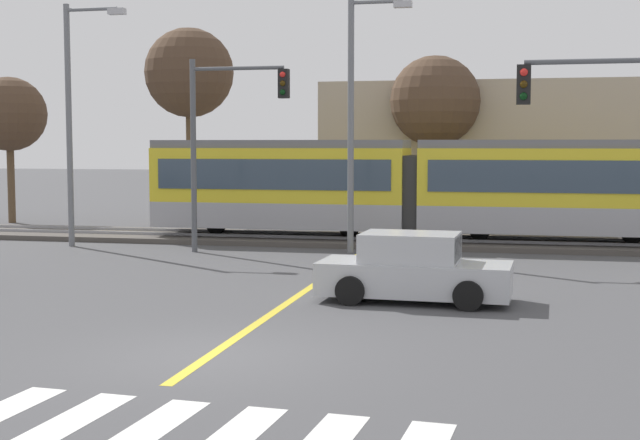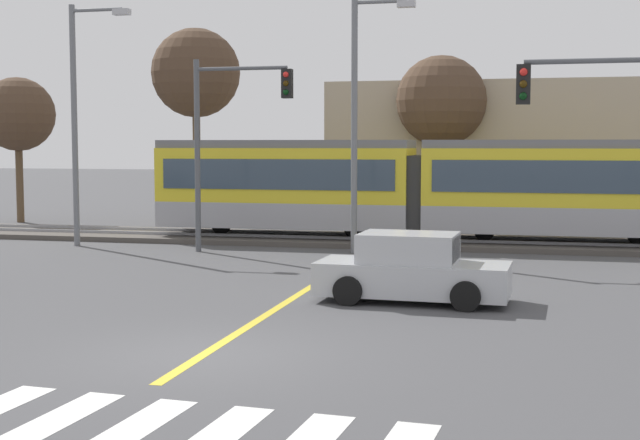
{
  "view_description": "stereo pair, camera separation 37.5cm",
  "coord_description": "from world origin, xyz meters",
  "px_view_note": "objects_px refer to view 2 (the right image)",
  "views": [
    {
      "loc": [
        4.92,
        -13.66,
        3.47
      ],
      "look_at": [
        0.12,
        7.69,
        1.6
      ],
      "focal_mm": 50.0,
      "sensor_mm": 36.0,
      "label": 1
    },
    {
      "loc": [
        5.28,
        -13.58,
        3.47
      ],
      "look_at": [
        0.12,
        7.69,
        1.6
      ],
      "focal_mm": 50.0,
      "sensor_mm": 36.0,
      "label": 2
    }
  ],
  "objects_px": {
    "sedan_crossing": "(412,270)",
    "traffic_light_far_left": "(228,125)",
    "bare_tree_west": "(196,74)",
    "traffic_light_mid_right": "(639,127)",
    "bare_tree_east": "(441,102)",
    "street_lamp_west": "(80,110)",
    "street_lamp_centre": "(360,109)",
    "bare_tree_far_west": "(18,115)",
    "light_rail_tram": "(418,185)"
  },
  "relations": [
    {
      "from": "sedan_crossing",
      "to": "bare_tree_far_west",
      "type": "relative_size",
      "value": 0.67
    },
    {
      "from": "bare_tree_far_west",
      "to": "traffic_light_far_left",
      "type": "bearing_deg",
      "value": -33.15
    },
    {
      "from": "traffic_light_mid_right",
      "to": "bare_tree_east",
      "type": "distance_m",
      "value": 16.12
    },
    {
      "from": "light_rail_tram",
      "to": "traffic_light_far_left",
      "type": "bearing_deg",
      "value": -145.82
    },
    {
      "from": "sedan_crossing",
      "to": "street_lamp_centre",
      "type": "bearing_deg",
      "value": 108.65
    },
    {
      "from": "street_lamp_centre",
      "to": "bare_tree_east",
      "type": "bearing_deg",
      "value": 78.3
    },
    {
      "from": "traffic_light_far_left",
      "to": "street_lamp_centre",
      "type": "xyz_separation_m",
      "value": [
        4.09,
        0.84,
        0.51
      ]
    },
    {
      "from": "street_lamp_centre",
      "to": "bare_tree_far_west",
      "type": "relative_size",
      "value": 1.26
    },
    {
      "from": "street_lamp_centre",
      "to": "bare_tree_far_west",
      "type": "xyz_separation_m",
      "value": [
        -16.82,
        7.47,
        0.17
      ]
    },
    {
      "from": "bare_tree_west",
      "to": "bare_tree_east",
      "type": "distance_m",
      "value": 10.18
    },
    {
      "from": "sedan_crossing",
      "to": "bare_tree_west",
      "type": "xyz_separation_m",
      "value": [
        -11.2,
        15.65,
        5.67
      ]
    },
    {
      "from": "traffic_light_mid_right",
      "to": "bare_tree_far_west",
      "type": "bearing_deg",
      "value": 149.8
    },
    {
      "from": "traffic_light_far_left",
      "to": "bare_tree_west",
      "type": "xyz_separation_m",
      "value": [
        -4.29,
        8.15,
        2.3
      ]
    },
    {
      "from": "bare_tree_east",
      "to": "street_lamp_west",
      "type": "bearing_deg",
      "value": -143.17
    },
    {
      "from": "bare_tree_east",
      "to": "bare_tree_west",
      "type": "bearing_deg",
      "value": -175.07
    },
    {
      "from": "sedan_crossing",
      "to": "bare_tree_east",
      "type": "height_order",
      "value": "bare_tree_east"
    },
    {
      "from": "traffic_light_far_left",
      "to": "bare_tree_far_west",
      "type": "height_order",
      "value": "bare_tree_far_west"
    },
    {
      "from": "sedan_crossing",
      "to": "traffic_light_mid_right",
      "type": "xyz_separation_m",
      "value": [
        4.81,
        1.58,
        3.14
      ]
    },
    {
      "from": "street_lamp_centre",
      "to": "bare_tree_west",
      "type": "relative_size",
      "value": 0.98
    },
    {
      "from": "traffic_light_mid_right",
      "to": "street_lamp_west",
      "type": "bearing_deg",
      "value": 159.33
    },
    {
      "from": "light_rail_tram",
      "to": "street_lamp_centre",
      "type": "relative_size",
      "value": 2.29
    },
    {
      "from": "traffic_light_mid_right",
      "to": "bare_tree_west",
      "type": "xyz_separation_m",
      "value": [
        -16.0,
        14.06,
        2.53
      ]
    },
    {
      "from": "light_rail_tram",
      "to": "bare_tree_far_west",
      "type": "distance_m",
      "value": 19.05
    },
    {
      "from": "light_rail_tram",
      "to": "traffic_light_mid_right",
      "type": "bearing_deg",
      "value": -57.68
    },
    {
      "from": "sedan_crossing",
      "to": "traffic_light_mid_right",
      "type": "bearing_deg",
      "value": 18.24
    },
    {
      "from": "light_rail_tram",
      "to": "traffic_light_far_left",
      "type": "relative_size",
      "value": 3.01
    },
    {
      "from": "street_lamp_west",
      "to": "street_lamp_centre",
      "type": "bearing_deg",
      "value": 1.59
    },
    {
      "from": "traffic_light_far_left",
      "to": "street_lamp_west",
      "type": "height_order",
      "value": "street_lamp_west"
    },
    {
      "from": "street_lamp_centre",
      "to": "traffic_light_far_left",
      "type": "bearing_deg",
      "value": -168.36
    },
    {
      "from": "traffic_light_mid_right",
      "to": "bare_tree_west",
      "type": "distance_m",
      "value": 21.46
    },
    {
      "from": "traffic_light_far_left",
      "to": "street_lamp_centre",
      "type": "distance_m",
      "value": 4.21
    },
    {
      "from": "street_lamp_centre",
      "to": "bare_tree_east",
      "type": "relative_size",
      "value": 1.15
    },
    {
      "from": "street_lamp_centre",
      "to": "bare_tree_east",
      "type": "xyz_separation_m",
      "value": [
        1.69,
        8.18,
        0.58
      ]
    },
    {
      "from": "traffic_light_far_left",
      "to": "traffic_light_mid_right",
      "type": "bearing_deg",
      "value": -26.78
    },
    {
      "from": "traffic_light_mid_right",
      "to": "bare_tree_east",
      "type": "xyz_separation_m",
      "value": [
        -5.93,
        14.93,
        1.32
      ]
    },
    {
      "from": "sedan_crossing",
      "to": "traffic_light_far_left",
      "type": "distance_m",
      "value": 10.74
    },
    {
      "from": "light_rail_tram",
      "to": "street_lamp_centre",
      "type": "xyz_separation_m",
      "value": [
        -1.49,
        -2.94,
        2.53
      ]
    },
    {
      "from": "traffic_light_far_left",
      "to": "bare_tree_far_west",
      "type": "bearing_deg",
      "value": 146.85
    },
    {
      "from": "street_lamp_west",
      "to": "bare_tree_east",
      "type": "distance_m",
      "value": 14.09
    },
    {
      "from": "street_lamp_centre",
      "to": "bare_tree_west",
      "type": "bearing_deg",
      "value": 138.91
    },
    {
      "from": "light_rail_tram",
      "to": "bare_tree_far_west",
      "type": "xyz_separation_m",
      "value": [
        -18.31,
        4.53,
        2.7
      ]
    },
    {
      "from": "bare_tree_far_west",
      "to": "bare_tree_west",
      "type": "xyz_separation_m",
      "value": [
        8.44,
        -0.16,
        1.62
      ]
    },
    {
      "from": "sedan_crossing",
      "to": "traffic_light_mid_right",
      "type": "height_order",
      "value": "traffic_light_mid_right"
    },
    {
      "from": "traffic_light_mid_right",
      "to": "street_lamp_centre",
      "type": "xyz_separation_m",
      "value": [
        -7.62,
        6.76,
        0.74
      ]
    },
    {
      "from": "sedan_crossing",
      "to": "bare_tree_west",
      "type": "height_order",
      "value": "bare_tree_west"
    },
    {
      "from": "traffic_light_far_left",
      "to": "bare_tree_east",
      "type": "distance_m",
      "value": 10.77
    },
    {
      "from": "sedan_crossing",
      "to": "bare_tree_far_west",
      "type": "bearing_deg",
      "value": 141.16
    },
    {
      "from": "bare_tree_west",
      "to": "traffic_light_mid_right",
      "type": "bearing_deg",
      "value": -41.31
    },
    {
      "from": "street_lamp_west",
      "to": "bare_tree_west",
      "type": "xyz_separation_m",
      "value": [
        1.2,
        7.57,
        1.74
      ]
    },
    {
      "from": "street_lamp_centre",
      "to": "bare_tree_west",
      "type": "xyz_separation_m",
      "value": [
        -8.38,
        7.31,
        1.79
      ]
    }
  ]
}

